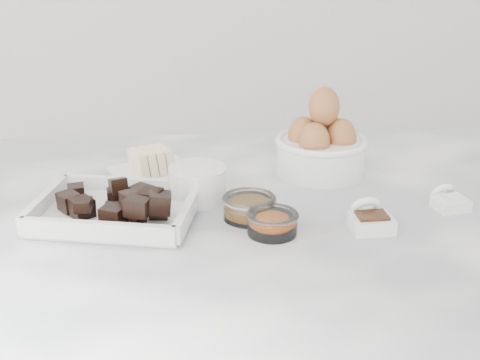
% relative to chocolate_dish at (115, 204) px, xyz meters
% --- Properties ---
extents(marble_slab, '(1.20, 0.80, 0.04)m').
position_rel_chocolate_dish_xyz_m(marble_slab, '(0.17, 0.02, -0.04)').
color(marble_slab, white).
rests_on(marble_slab, cabinet).
extents(chocolate_dish, '(0.27, 0.23, 0.06)m').
position_rel_chocolate_dish_xyz_m(chocolate_dish, '(0.00, 0.00, 0.00)').
color(chocolate_dish, white).
rests_on(chocolate_dish, marble_slab).
extents(butter_plate, '(0.18, 0.18, 0.06)m').
position_rel_chocolate_dish_xyz_m(butter_plate, '(0.05, 0.16, -0.01)').
color(butter_plate, white).
rests_on(butter_plate, marble_slab).
extents(sugar_ramekin, '(0.09, 0.09, 0.06)m').
position_rel_chocolate_dish_xyz_m(sugar_ramekin, '(0.13, 0.07, 0.01)').
color(sugar_ramekin, white).
rests_on(sugar_ramekin, marble_slab).
extents(egg_bowl, '(0.17, 0.17, 0.16)m').
position_rel_chocolate_dish_xyz_m(egg_bowl, '(0.35, 0.17, 0.03)').
color(egg_bowl, white).
rests_on(egg_bowl, marble_slab).
extents(honey_bowl, '(0.08, 0.08, 0.04)m').
position_rel_chocolate_dish_xyz_m(honey_bowl, '(0.20, -0.01, -0.01)').
color(honey_bowl, white).
rests_on(honey_bowl, marble_slab).
extents(zest_bowl, '(0.08, 0.08, 0.03)m').
position_rel_chocolate_dish_xyz_m(zest_bowl, '(0.23, -0.07, -0.01)').
color(zest_bowl, white).
rests_on(zest_bowl, marble_slab).
extents(vanilla_spoon, '(0.06, 0.08, 0.05)m').
position_rel_chocolate_dish_xyz_m(vanilla_spoon, '(0.38, -0.06, -0.01)').
color(vanilla_spoon, white).
rests_on(vanilla_spoon, marble_slab).
extents(salt_spoon, '(0.06, 0.07, 0.04)m').
position_rel_chocolate_dish_xyz_m(salt_spoon, '(0.52, 0.00, -0.01)').
color(salt_spoon, white).
rests_on(salt_spoon, marble_slab).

